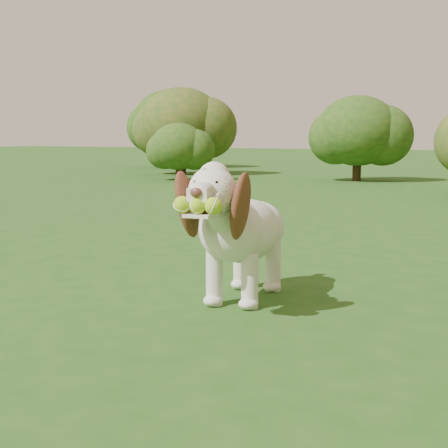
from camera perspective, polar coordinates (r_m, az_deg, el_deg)
The scene contains 6 objects.
ground at distance 3.66m, azimuth -8.27°, elevation -6.35°, with size 80.00×80.00×0.00m, color #1F4F16.
dog at distance 3.54m, azimuth 1.29°, elevation -0.21°, with size 0.48×1.14×0.74m.
shrub_a at distance 13.39m, azimuth -3.83°, elevation 6.44°, with size 1.07×1.07×1.11m.
shrub_e at distance 15.40m, azimuth -3.56°, elevation 8.35°, with size 1.86×1.86×1.93m.
shrub_g at distance 18.85m, azimuth -4.48°, elevation 8.47°, with size 2.03×2.03×2.11m.
shrub_b at distance 13.33m, azimuth 11.05°, elevation 7.61°, with size 1.57×1.57×1.62m.
Camera 1 is at (2.15, -2.83, 0.86)m, focal length 55.00 mm.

